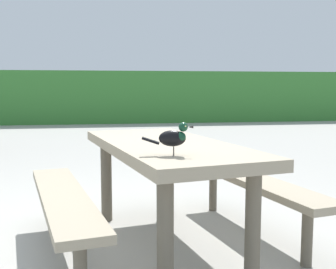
{
  "coord_description": "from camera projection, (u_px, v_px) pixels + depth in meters",
  "views": [
    {
      "loc": [
        -0.11,
        -2.88,
        1.12
      ],
      "look_at": [
        0.28,
        -0.47,
        0.84
      ],
      "focal_mm": 44.7,
      "sensor_mm": 36.0,
      "label": 1
    }
  ],
  "objects": [
    {
      "name": "ground_plane",
      "position": [
        118.0,
        245.0,
        2.96
      ],
      "size": [
        60.0,
        60.0,
        0.0
      ],
      "primitive_type": "plane",
      "color": "#A3A099"
    },
    {
      "name": "hedge_wall",
      "position": [
        104.0,
        97.0,
        13.46
      ],
      "size": [
        28.0,
        1.91,
        1.6
      ],
      "primitive_type": "cube",
      "color": "#387A33",
      "rests_on": "ground"
    },
    {
      "name": "picnic_table_foreground",
      "position": [
        166.0,
        168.0,
        2.91
      ],
      "size": [
        1.99,
        2.02,
        0.74
      ],
      "color": "gray",
      "rests_on": "ground"
    },
    {
      "name": "bird_grackle",
      "position": [
        174.0,
        137.0,
        2.31
      ],
      "size": [
        0.29,
        0.1,
        0.18
      ],
      "color": "black",
      "rests_on": "picnic_table_foreground"
    }
  ]
}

